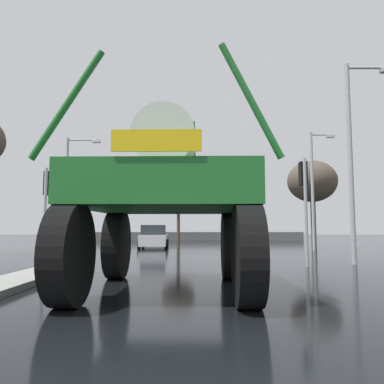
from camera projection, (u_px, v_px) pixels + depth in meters
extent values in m
plane|color=black|center=(188.00, 253.00, 20.07)|extent=(120.00, 120.00, 0.00)
cube|color=gray|center=(16.00, 282.00, 8.74)|extent=(1.17, 8.89, 0.15)
cylinder|color=black|center=(119.00, 245.00, 9.98)|extent=(0.46, 1.75, 1.74)
cylinder|color=black|center=(232.00, 245.00, 9.90)|extent=(0.46, 1.75, 1.74)
cylinder|color=black|center=(71.00, 254.00, 6.35)|extent=(0.46, 1.75, 1.74)
cylinder|color=black|center=(250.00, 255.00, 6.27)|extent=(0.46, 1.75, 1.74)
cube|color=#1E6B28|center=(170.00, 193.00, 8.24)|extent=(3.59, 4.42, 0.78)
cube|color=#1A5B22|center=(172.00, 153.00, 8.78)|extent=(1.21, 1.27, 1.15)
cylinder|color=silver|center=(167.00, 141.00, 7.70)|extent=(1.25, 1.37, 1.22)
cylinder|color=#1E6B28|center=(69.00, 105.00, 6.46)|extent=(1.27, 0.15, 1.94)
cylinder|color=#1E6B28|center=(253.00, 100.00, 6.38)|extent=(1.09, 0.14, 2.03)
cube|color=yellow|center=(158.00, 140.00, 6.11)|extent=(1.47, 0.07, 0.36)
cube|color=silver|center=(156.00, 240.00, 25.31)|extent=(1.84, 4.16, 0.70)
cube|color=#23282D|center=(156.00, 230.00, 25.23)|extent=(1.63, 2.15, 0.64)
cylinder|color=black|center=(145.00, 243.00, 26.61)|extent=(0.20, 0.61, 0.60)
cylinder|color=black|center=(169.00, 243.00, 26.66)|extent=(0.20, 0.61, 0.60)
cylinder|color=black|center=(141.00, 244.00, 23.92)|extent=(0.20, 0.61, 0.60)
cylinder|color=black|center=(168.00, 244.00, 23.97)|extent=(0.20, 0.61, 0.60)
cylinder|color=#A8AAAF|center=(47.00, 217.00, 13.07)|extent=(0.11, 0.11, 3.41)
cube|color=black|center=(50.00, 184.00, 13.40)|extent=(0.24, 0.32, 0.84)
sphere|color=#390503|center=(53.00, 177.00, 13.62)|extent=(0.17, 0.17, 0.17)
sphere|color=#3C2403|center=(52.00, 184.00, 13.59)|extent=(0.17, 0.17, 0.17)
sphere|color=green|center=(52.00, 192.00, 13.56)|extent=(0.17, 0.17, 0.17)
cylinder|color=#A8AAAF|center=(308.00, 212.00, 13.05)|extent=(0.11, 0.11, 3.76)
cube|color=black|center=(305.00, 174.00, 13.39)|extent=(0.24, 0.32, 0.84)
sphere|color=#390503|center=(303.00, 167.00, 13.61)|extent=(0.17, 0.17, 0.17)
sphere|color=#3C2403|center=(303.00, 174.00, 13.58)|extent=(0.17, 0.17, 0.17)
sphere|color=green|center=(304.00, 182.00, 13.55)|extent=(0.17, 0.17, 0.17)
cylinder|color=#A8AAAF|center=(352.00, 162.00, 14.03)|extent=(0.18, 0.18, 7.55)
cylinder|color=#A8AAAF|center=(369.00, 68.00, 14.37)|extent=(1.53, 0.10, 0.10)
cylinder|color=#A8AAAF|center=(68.00, 193.00, 23.58)|extent=(0.18, 0.18, 7.02)
cylinder|color=#A8AAAF|center=(84.00, 140.00, 23.90)|extent=(1.81, 0.10, 0.10)
cube|color=silver|center=(98.00, 142.00, 23.88)|extent=(0.50, 0.24, 0.16)
cylinder|color=#A8AAAF|center=(314.00, 190.00, 22.93)|extent=(0.18, 0.18, 7.21)
cylinder|color=#A8AAAF|center=(322.00, 135.00, 23.26)|extent=(1.20, 0.10, 0.10)
cube|color=silver|center=(332.00, 136.00, 23.25)|extent=(0.50, 0.24, 0.16)
cylinder|color=#473828|center=(315.00, 223.00, 25.13)|extent=(0.33, 0.33, 3.32)
ellipsoid|color=brown|center=(314.00, 181.00, 25.40)|extent=(3.28, 3.28, 2.79)
cylinder|color=#473828|center=(180.00, 220.00, 37.51)|extent=(0.31, 0.31, 4.19)
ellipsoid|color=brown|center=(180.00, 188.00, 37.82)|extent=(3.29, 3.29, 2.80)
cube|color=#59595B|center=(191.00, 236.00, 40.92)|extent=(24.74, 0.24, 0.90)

